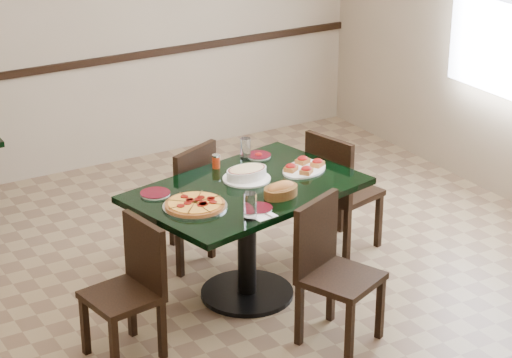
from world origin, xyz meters
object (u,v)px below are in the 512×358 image
lasagna_casserole (247,173)px  bruschetta_platter (304,167)px  chair_far (184,199)px  chair_near (330,264)px  pepperoni_pizza (195,205)px  bread_basket (281,190)px  chair_left (132,283)px  chair_right (338,187)px  main_table (247,214)px

lasagna_casserole → bruschetta_platter: (0.39, -0.05, -0.02)m
chair_far → bruschetta_platter: 0.86m
chair_far → chair_near: chair_near is taller
pepperoni_pizza → bread_basket: (0.51, -0.12, 0.02)m
chair_near → pepperoni_pizza: (-0.57, 0.57, 0.29)m
pepperoni_pizza → bruschetta_platter: bearing=10.3°
chair_left → bruschetta_platter: 1.41m
chair_near → lasagna_casserole: size_ratio=2.86×
chair_right → main_table: bearing=91.5°
chair_right → lasagna_casserole: size_ratio=2.86×
chair_far → lasagna_casserole: (0.19, -0.50, 0.32)m
chair_far → chair_left: size_ratio=1.06×
chair_left → bread_basket: 1.05m
main_table → chair_right: size_ratio=1.79×
main_table → lasagna_casserole: size_ratio=5.12×
chair_far → bruschetta_platter: chair_far is taller
chair_left → bread_basket: bearing=82.0°
bruschetta_platter → lasagna_casserole: bearing=146.4°
chair_far → pepperoni_pizza: 0.82m
main_table → lasagna_casserole: 0.26m
main_table → chair_left: chair_left is taller
chair_far → lasagna_casserole: bearing=86.8°
chair_far → chair_right: bearing=136.0°
chair_far → chair_right: chair_right is taller
chair_far → chair_near: (0.29, -1.27, 0.00)m
chair_near → chair_left: 1.13m
main_table → chair_left: (-0.89, -0.24, -0.12)m
chair_near → pepperoni_pizza: chair_near is taller
chair_far → bread_basket: chair_far is taller
chair_near → lasagna_casserole: 0.84m
chair_near → bread_basket: size_ratio=3.45×
chair_left → chair_right: bearing=96.7°
chair_far → bruschetta_platter: size_ratio=2.04×
lasagna_casserole → bread_basket: (0.04, -0.33, -0.01)m
bread_basket → bruschetta_platter: (0.35, 0.28, -0.02)m
chair_right → bread_basket: bearing=107.5°
chair_right → bruschetta_platter: bearing=101.1°
pepperoni_pizza → bruschetta_platter: bruschetta_platter is taller
bruschetta_platter → main_table: bearing=160.5°
chair_left → chair_near: bearing=58.7°
chair_right → pepperoni_pizza: size_ratio=2.26×
pepperoni_pizza → chair_far: bearing=68.5°
main_table → chair_far: chair_far is taller
bread_basket → chair_right: bearing=23.2°
main_table → chair_near: bearing=-88.7°
bruschetta_platter → chair_left: bearing=166.3°
chair_right → chair_left: 1.81m
chair_right → chair_left: size_ratio=1.07×
chair_far → chair_left: bearing=23.9°
chair_far → chair_right: 1.06m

